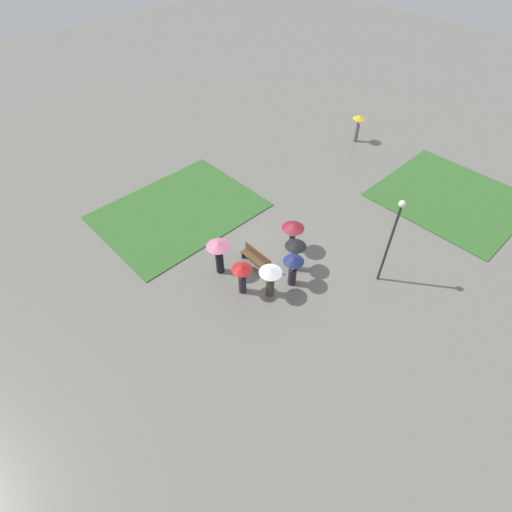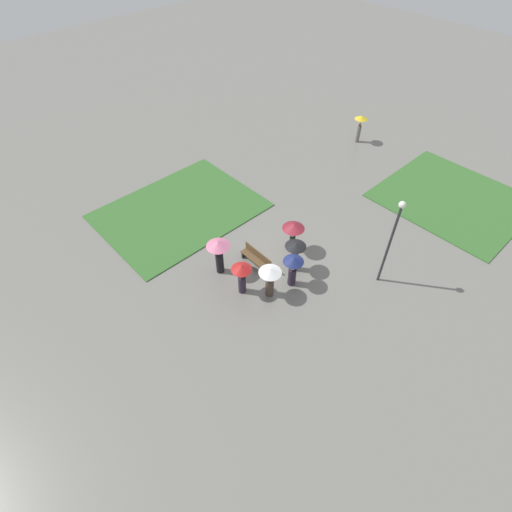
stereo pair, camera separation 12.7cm
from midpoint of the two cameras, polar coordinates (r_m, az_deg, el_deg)
ground_plane at (r=20.96m, az=3.77°, el=-0.45°), size 90.00×90.00×0.00m
lawn_patch_near at (r=24.26m, az=-11.08°, el=6.34°), size 6.91×8.98×0.06m
lawn_patch_far at (r=27.57m, az=25.97°, el=7.53°), size 7.99×7.54×0.06m
park_bench at (r=20.31m, az=-0.11°, el=-0.30°), size 1.90×0.46×0.90m
lamp_post at (r=18.78m, az=18.75°, el=3.14°), size 0.32×0.32×4.88m
crowd_person_red at (r=18.53m, az=-2.21°, el=-2.50°), size 0.98×0.98×1.82m
crowd_person_pink at (r=19.37m, az=-5.54°, el=0.78°), size 1.17×1.17×2.05m
crowd_person_black at (r=19.64m, az=5.42°, el=0.71°), size 1.05×1.05×1.80m
crowd_person_white at (r=18.47m, az=1.87°, el=-3.05°), size 1.09×1.09×1.76m
crowd_person_maroon at (r=20.52m, az=5.13°, el=3.79°), size 1.16×1.16×1.82m
crowd_person_navy at (r=18.98m, az=5.13°, el=-1.48°), size 0.99×0.99×1.81m
lone_walker_mid_plaza at (r=30.76m, az=14.32°, el=17.99°), size 0.91×0.91×1.99m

